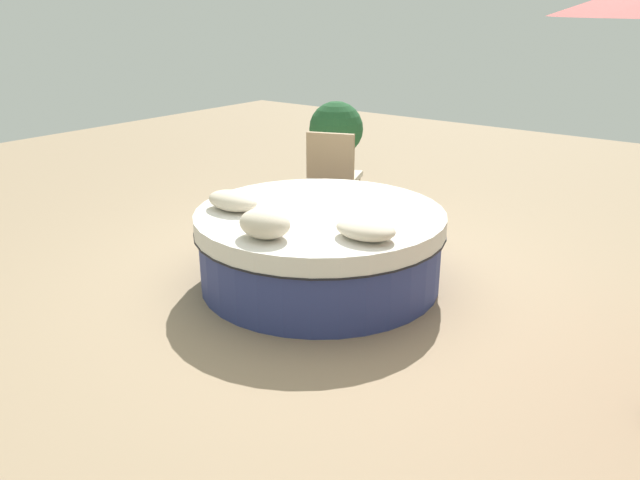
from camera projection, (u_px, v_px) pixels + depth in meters
name	position (u px, v px, depth m)	size (l,w,h in m)	color
ground_plane	(320.00, 282.00, 5.40)	(16.00, 16.00, 0.00)	#9E8466
round_bed	(320.00, 246.00, 5.28)	(2.09, 2.09, 0.64)	navy
throw_pillow_0	(233.00, 201.00, 5.17)	(0.48, 0.29, 0.16)	beige
throw_pillow_1	(265.00, 223.00, 4.55)	(0.41, 0.33, 0.21)	beige
throw_pillow_2	(366.00, 229.00, 4.54)	(0.47, 0.35, 0.14)	beige
patio_chair	(333.00, 169.00, 6.84)	(0.67, 0.65, 0.98)	#997A56
planter	(336.00, 137.00, 8.14)	(0.70, 0.70, 1.10)	gray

